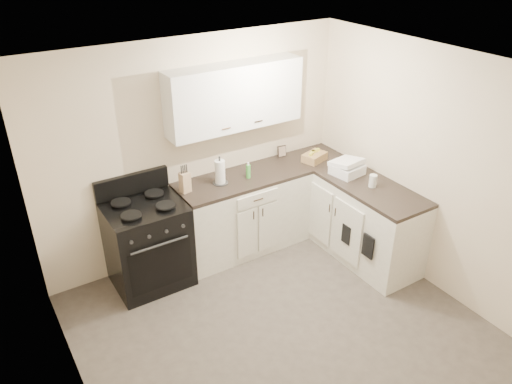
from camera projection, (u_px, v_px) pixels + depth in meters
floor at (287, 335)px, 4.77m from camera, size 3.60×3.60×0.00m
ceiling at (297, 77)px, 3.57m from camera, size 3.60×3.60×0.00m
wall_back at (196, 151)px, 5.51m from camera, size 3.60×0.00×3.60m
wall_right at (436, 174)px, 5.01m from camera, size 0.00×3.60×3.60m
wall_left at (72, 302)px, 3.33m from camera, size 0.00×3.60×3.60m
wall_front at (476, 368)px, 2.83m from camera, size 3.60×0.00×3.60m
base_cabinets_back at (244, 214)px, 5.87m from camera, size 1.55×0.60×0.90m
base_cabinets_right at (350, 213)px, 5.89m from camera, size 0.60×1.90×0.90m
countertop_back at (243, 179)px, 5.64m from camera, size 1.55×0.60×0.04m
countertop_right at (354, 178)px, 5.66m from camera, size 0.60×1.90×0.04m
upper_cabinets at (235, 96)px, 5.31m from camera, size 1.55×0.30×0.70m
stove at (148, 245)px, 5.28m from camera, size 0.79×0.68×0.96m
knife_block at (185, 182)px, 5.28m from camera, size 0.12×0.11×0.22m
paper_towel at (220, 172)px, 5.43m from camera, size 0.13×0.13×0.27m
soap_bottle at (248, 171)px, 5.58m from camera, size 0.07×0.07×0.16m
picture_frame at (282, 151)px, 6.10m from camera, size 0.11×0.05×0.14m
wicker_basket at (314, 157)px, 6.00m from camera, size 0.33×0.27×0.10m
countertop_grill at (347, 169)px, 5.67m from camera, size 0.36×0.34×0.12m
glass_jar at (373, 181)px, 5.40m from camera, size 0.09×0.09×0.14m
oven_mitt_near at (368, 246)px, 5.25m from camera, size 0.02×0.15×0.26m
oven_mitt_far at (346, 234)px, 5.52m from camera, size 0.02×0.13×0.23m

